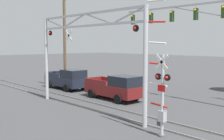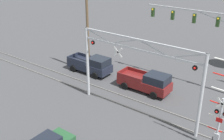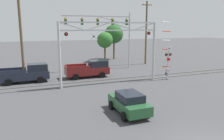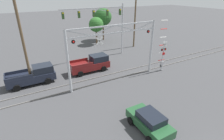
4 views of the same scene
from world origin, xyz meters
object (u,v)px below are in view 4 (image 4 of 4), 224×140
(pickup_truck_following, at_px, (34,75))
(utility_pole_right, at_px, (135,18))
(sedan_waiting, at_px, (149,121))
(background_tree_beyond_span, at_px, (103,17))
(crossing_signal_mast, at_px, (163,55))
(utility_pole_left, at_px, (22,38))
(background_tree_far_left_verge, at_px, (96,25))
(traffic_signal_span, at_px, (107,20))
(crossing_gantry, at_px, (115,46))
(pickup_truck_lead, at_px, (91,64))

(pickup_truck_following, bearing_deg, utility_pole_right, 18.47)
(pickup_truck_following, bearing_deg, sedan_waiting, -61.83)
(utility_pole_right, bearing_deg, pickup_truck_following, -161.53)
(background_tree_beyond_span, bearing_deg, crossing_signal_mast, -91.87)
(crossing_signal_mast, relative_size, utility_pole_right, 0.66)
(crossing_signal_mast, relative_size, utility_pole_left, 0.63)
(utility_pole_left, relative_size, background_tree_far_left_verge, 2.01)
(sedan_waiting, distance_m, utility_pole_left, 15.20)
(traffic_signal_span, distance_m, background_tree_far_left_verge, 7.82)
(crossing_gantry, distance_m, background_tree_beyond_span, 19.61)
(utility_pole_right, bearing_deg, utility_pole_left, -161.74)
(background_tree_far_left_verge, bearing_deg, pickup_truck_following, -139.44)
(crossing_gantry, bearing_deg, background_tree_beyond_span, 66.98)
(pickup_truck_following, height_order, sedan_waiting, pickup_truck_following)
(pickup_truck_lead, distance_m, background_tree_far_left_verge, 13.47)
(sedan_waiting, xyz_separation_m, background_tree_far_left_verge, (6.75, 24.15, 3.10))
(crossing_signal_mast, height_order, traffic_signal_span, traffic_signal_span)
(sedan_waiting, bearing_deg, background_tree_beyond_span, 70.33)
(crossing_gantry, xyz_separation_m, pickup_truck_lead, (-1.27, 4.04, -3.40))
(crossing_gantry, relative_size, utility_pole_right, 1.07)
(crossing_signal_mast, bearing_deg, background_tree_far_left_verge, 97.48)
(pickup_truck_following, xyz_separation_m, utility_pole_left, (-0.36, -0.04, 4.54))
(utility_pole_right, relative_size, background_tree_far_left_verge, 1.94)
(crossing_signal_mast, height_order, sedan_waiting, crossing_signal_mast)
(sedan_waiting, bearing_deg, pickup_truck_following, 118.17)
(utility_pole_left, relative_size, utility_pole_right, 1.04)
(pickup_truck_lead, relative_size, pickup_truck_following, 1.01)
(crossing_signal_mast, xyz_separation_m, pickup_truck_following, (-15.63, 4.70, -1.23))
(pickup_truck_lead, bearing_deg, crossing_gantry, -72.55)
(crossing_gantry, relative_size, pickup_truck_lead, 2.08)
(utility_pole_right, xyz_separation_m, background_tree_beyond_span, (-2.79, 7.59, -0.46))
(traffic_signal_span, height_order, sedan_waiting, traffic_signal_span)
(utility_pole_left, bearing_deg, background_tree_beyond_span, 40.11)
(utility_pole_left, bearing_deg, utility_pole_right, 18.26)
(traffic_signal_span, xyz_separation_m, pickup_truck_lead, (-4.77, -4.18, -4.88))
(crossing_signal_mast, bearing_deg, pickup_truck_following, 163.26)
(pickup_truck_lead, height_order, utility_pole_right, utility_pole_right)
(crossing_signal_mast, distance_m, background_tree_far_left_verge, 16.47)
(pickup_truck_lead, bearing_deg, sedan_waiting, -92.53)
(sedan_waiting, height_order, utility_pole_left, utility_pole_left)
(traffic_signal_span, relative_size, pickup_truck_lead, 1.90)
(crossing_signal_mast, xyz_separation_m, utility_pole_left, (-15.99, 4.66, 3.31))
(crossing_signal_mast, distance_m, pickup_truck_lead, 9.61)
(pickup_truck_following, distance_m, background_tree_beyond_span, 21.75)
(traffic_signal_span, height_order, utility_pole_left, utility_pole_left)
(crossing_gantry, height_order, sedan_waiting, crossing_gantry)
(crossing_gantry, height_order, traffic_signal_span, traffic_signal_span)
(sedan_waiting, bearing_deg, utility_pole_right, 57.06)
(crossing_signal_mast, relative_size, background_tree_beyond_span, 1.01)
(sedan_waiting, xyz_separation_m, utility_pole_left, (-7.11, 12.56, 4.76))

